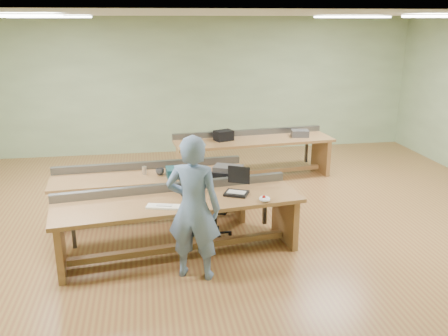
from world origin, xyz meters
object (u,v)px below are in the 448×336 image
(parts_bin_teal, at_px, (179,172))
(parts_bin_grey, at_px, (228,170))
(laptop_base, at_px, (236,193))
(drinks_can, at_px, (144,170))
(task_chair, at_px, (216,214))
(workbench_back, at_px, (253,149))
(mug, at_px, (160,172))
(person, at_px, (194,208))
(camera_bag, at_px, (190,190))
(workbench_front, at_px, (179,213))
(workbench_mid, at_px, (151,187))

(parts_bin_teal, bearing_deg, parts_bin_grey, 1.52)
(laptop_base, xyz_separation_m, drinks_can, (-1.18, 1.05, 0.04))
(task_chair, relative_size, parts_bin_grey, 2.12)
(task_chair, bearing_deg, workbench_back, 90.63)
(parts_bin_teal, bearing_deg, laptop_base, -52.06)
(parts_bin_teal, xyz_separation_m, mug, (-0.28, 0.12, -0.02))
(person, bearing_deg, camera_bag, -72.58)
(laptop_base, distance_m, drinks_can, 1.58)
(task_chair, xyz_separation_m, drinks_can, (-0.96, 0.65, 0.49))
(person, xyz_separation_m, drinks_can, (-0.55, 1.71, -0.06))
(laptop_base, bearing_deg, person, -107.64)
(task_chair, bearing_deg, camera_bag, -114.96)
(task_chair, distance_m, drinks_can, 1.26)
(laptop_base, height_order, parts_bin_grey, parts_bin_grey)
(workbench_front, xyz_separation_m, person, (0.13, -0.61, 0.31))
(workbench_mid, xyz_separation_m, parts_bin_grey, (1.15, -0.14, 0.25))
(task_chair, bearing_deg, person, -86.72)
(drinks_can, bearing_deg, workbench_front, -69.12)
(camera_bag, bearing_deg, person, -104.06)
(parts_bin_grey, bearing_deg, task_chair, -118.11)
(workbench_front, xyz_separation_m, parts_bin_teal, (0.08, 0.93, 0.25))
(workbench_mid, height_order, person, person)
(workbench_mid, bearing_deg, parts_bin_grey, -9.91)
(task_chair, bearing_deg, workbench_front, -115.76)
(laptop_base, relative_size, camera_bag, 1.31)
(workbench_back, height_order, task_chair, task_chair)
(workbench_back, height_order, drinks_can, drinks_can)
(task_chair, distance_m, mug, 1.06)
(workbench_back, relative_size, camera_bag, 13.70)
(workbench_front, distance_m, workbench_mid, 1.13)
(workbench_back, xyz_separation_m, parts_bin_teal, (-1.56, -2.01, 0.26))
(person, height_order, laptop_base, person)
(task_chair, bearing_deg, parts_bin_grey, 86.37)
(laptop_base, relative_size, mug, 2.42)
(workbench_front, xyz_separation_m, parts_bin_grey, (0.81, 0.95, 0.24))
(parts_bin_teal, bearing_deg, workbench_front, -95.11)
(workbench_mid, height_order, parts_bin_grey, parts_bin_grey)
(camera_bag, xyz_separation_m, parts_bin_grey, (0.64, 0.82, -0.02))
(laptop_base, xyz_separation_m, camera_bag, (-0.60, 0.07, 0.06))
(parts_bin_grey, bearing_deg, workbench_front, -130.46)
(parts_bin_teal, distance_m, parts_bin_grey, 0.72)
(person, bearing_deg, workbench_front, -57.82)
(person, height_order, mug, person)
(mug, relative_size, drinks_can, 1.02)
(workbench_front, bearing_deg, parts_bin_grey, 42.24)
(workbench_mid, relative_size, task_chair, 3.26)
(workbench_front, distance_m, parts_bin_grey, 1.27)
(laptop_base, height_order, mug, mug)
(workbench_front, xyz_separation_m, laptop_base, (0.76, 0.06, 0.20))
(camera_bag, relative_size, drinks_can, 1.88)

